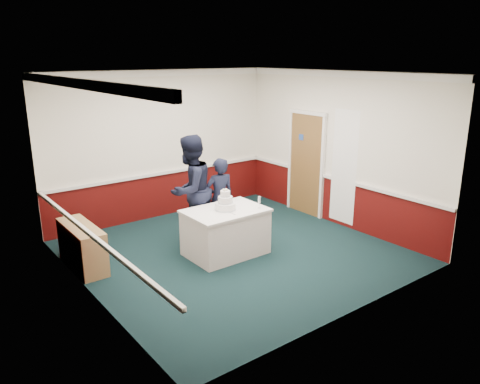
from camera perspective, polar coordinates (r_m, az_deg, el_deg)
ground at (r=8.13m, az=-0.58°, el=-7.33°), size 5.00×5.00×0.00m
room_shell at (r=8.09m, az=-2.78°, el=7.09°), size 5.00×5.00×3.00m
sideboard at (r=7.87m, az=-18.66°, el=-6.31°), size 0.41×1.20×0.70m
cake_table at (r=7.93m, az=-1.77°, el=-4.84°), size 1.32×0.92×0.79m
wedding_cake at (r=7.76m, az=-1.80°, el=-1.40°), size 0.35×0.35×0.36m
cake_knife at (r=7.62m, az=-1.10°, el=-2.58°), size 0.03×0.22×0.00m
champagne_flute at (r=7.83m, az=2.37°, el=-1.03°), size 0.05×0.05×0.21m
person_man at (r=8.29m, az=-6.04°, el=0.23°), size 1.16×1.04×1.96m
person_woman at (r=8.52m, az=-2.51°, el=-0.80°), size 0.61×0.46×1.51m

